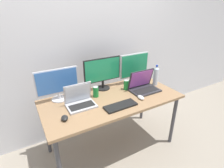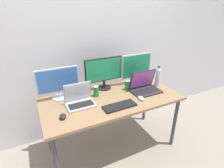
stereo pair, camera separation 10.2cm
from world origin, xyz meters
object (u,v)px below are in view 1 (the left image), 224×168
(soda_can_by_laptop, at_px, (126,85))
(mouse_by_keyboard, at_px, (65,118))
(monitor_left, at_px, (58,83))
(keyboard_main, at_px, (121,106))
(water_bottle, at_px, (156,76))
(laptop_silver, at_px, (80,101))
(mouse_by_laptop, at_px, (141,97))
(work_desk, at_px, (112,103))
(laptop_secondary, at_px, (143,86))
(soda_can_near_keyboard, at_px, (96,92))
(monitor_right, at_px, (134,67))
(monitor_center, at_px, (103,72))

(soda_can_by_laptop, bearing_deg, mouse_by_keyboard, -163.44)
(monitor_left, bearing_deg, keyboard_main, -42.14)
(monitor_left, distance_m, keyboard_main, 0.74)
(monitor_left, height_order, water_bottle, monitor_left)
(mouse_by_keyboard, bearing_deg, water_bottle, 20.80)
(laptop_silver, bearing_deg, mouse_by_laptop, -17.59)
(work_desk, xyz_separation_m, monitor_left, (-0.54, 0.27, 0.27))
(soda_can_by_laptop, bearing_deg, laptop_secondary, -35.12)
(monitor_left, bearing_deg, mouse_by_keyboard, -98.04)
(soda_can_near_keyboard, bearing_deg, monitor_right, 11.39)
(monitor_right, relative_size, soda_can_near_keyboard, 3.49)
(mouse_by_laptop, distance_m, soda_can_near_keyboard, 0.53)
(work_desk, xyz_separation_m, monitor_right, (0.50, 0.26, 0.29))
(work_desk, relative_size, monitor_right, 3.65)
(monitor_left, distance_m, monitor_right, 1.04)
(work_desk, height_order, laptop_silver, laptop_silver)
(monitor_center, relative_size, monitor_right, 1.12)
(laptop_silver, relative_size, soda_can_by_laptop, 2.39)
(monitor_left, height_order, monitor_right, monitor_right)
(laptop_secondary, xyz_separation_m, keyboard_main, (-0.46, -0.20, -0.05))
(monitor_left, xyz_separation_m, mouse_by_laptop, (0.82, -0.45, -0.18))
(soda_can_by_laptop, bearing_deg, monitor_center, 145.66)
(laptop_silver, height_order, laptop_secondary, laptop_secondary)
(work_desk, height_order, monitor_center, monitor_center)
(mouse_by_laptop, xyz_separation_m, water_bottle, (0.41, 0.21, 0.11))
(work_desk, distance_m, soda_can_near_keyboard, 0.23)
(water_bottle, bearing_deg, work_desk, -177.21)
(monitor_left, bearing_deg, monitor_right, -0.62)
(monitor_left, relative_size, soda_can_by_laptop, 3.71)
(monitor_left, bearing_deg, work_desk, -26.38)
(laptop_secondary, relative_size, soda_can_by_laptop, 2.85)
(mouse_by_keyboard, bearing_deg, monitor_left, 94.72)
(monitor_center, bearing_deg, soda_can_near_keyboard, -138.33)
(monitor_center, bearing_deg, work_desk, -94.93)
(monitor_center, relative_size, soda_can_near_keyboard, 3.92)
(monitor_right, height_order, water_bottle, monitor_right)
(mouse_by_keyboard, bearing_deg, work_desk, 26.67)
(keyboard_main, relative_size, water_bottle, 1.29)
(monitor_right, distance_m, soda_can_near_keyboard, 0.68)
(keyboard_main, distance_m, mouse_by_laptop, 0.30)
(keyboard_main, bearing_deg, mouse_by_keyboard, 173.15)
(monitor_right, height_order, soda_can_near_keyboard, monitor_right)
(laptop_silver, bearing_deg, mouse_by_keyboard, -141.15)
(soda_can_near_keyboard, bearing_deg, mouse_by_keyboard, -148.61)
(water_bottle, bearing_deg, laptop_silver, -179.77)
(water_bottle, relative_size, soda_can_near_keyboard, 2.23)
(laptop_silver, distance_m, soda_can_near_keyboard, 0.25)
(monitor_left, bearing_deg, soda_can_by_laptop, -10.95)
(laptop_secondary, distance_m, water_bottle, 0.26)
(mouse_by_laptop, relative_size, soda_can_by_laptop, 0.84)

